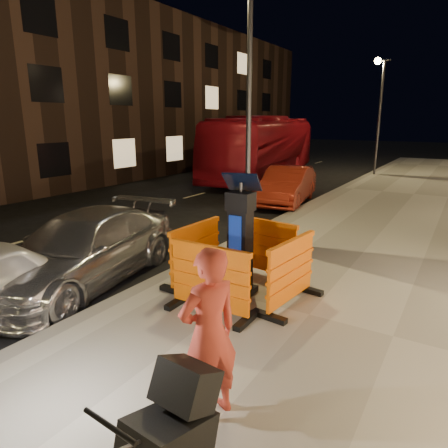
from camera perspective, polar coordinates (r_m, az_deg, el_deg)
The scene contains 15 objects.
ground_plane at distance 8.02m, azimuth -8.74°, elevation -8.41°, with size 120.00×120.00×0.00m, color black.
sidewalk at distance 6.62m, azimuth 12.06°, elevation -13.10°, with size 6.00×60.00×0.15m, color gray.
kerb at distance 7.99m, azimuth -8.76°, elevation -7.91°, with size 0.30×60.00×0.15m, color slate.
parking_kiosk at distance 6.86m, azimuth 2.33°, elevation -1.97°, with size 0.64×0.64×2.02m, color black.
barrier_front at distance 6.25m, azimuth -2.04°, elevation -8.03°, with size 1.44×0.59×1.13m, color #E16007.
barrier_back at distance 7.80m, azimuth 5.74°, elevation -3.40°, with size 1.44×0.59×1.13m, color #E16007.
barrier_kerbside at distance 7.48m, azimuth -4.06°, elevation -4.14°, with size 1.44×0.59×1.13m, color #E16007.
barrier_bldgside at distance 6.62m, azimuth 9.53°, elevation -6.89°, with size 1.44×0.59×1.13m, color #E16007.
car_silver at distance 8.48m, azimuth -19.08°, elevation -7.79°, with size 1.91×4.69×1.36m, color #B8B8BD.
car_red at distance 15.56m, azimuth 8.86°, elevation 2.92°, with size 1.49×4.26×1.40m, color maroon.
bus_doubledecker at distance 22.34m, azimuth 5.67°, elevation 6.56°, with size 2.78×11.90×3.31m, color maroon.
man at distance 4.10m, azimuth -2.19°, elevation -15.51°, with size 0.66×0.44×1.82m, color #9D3025.
stroller at distance 3.66m, azimuth -8.06°, elevation -27.70°, with size 0.53×0.82×1.03m, color black.
street_lamp_mid at distance 9.73m, azimuth 3.56°, elevation 14.81°, with size 0.12×0.12×6.00m, color #3F3F44.
street_lamp_far at distance 24.02m, azimuth 21.29°, elevation 13.77°, with size 0.12×0.12×6.00m, color #3F3F44.
Camera 1 is at (4.86, -5.57, 3.12)m, focal length 32.00 mm.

